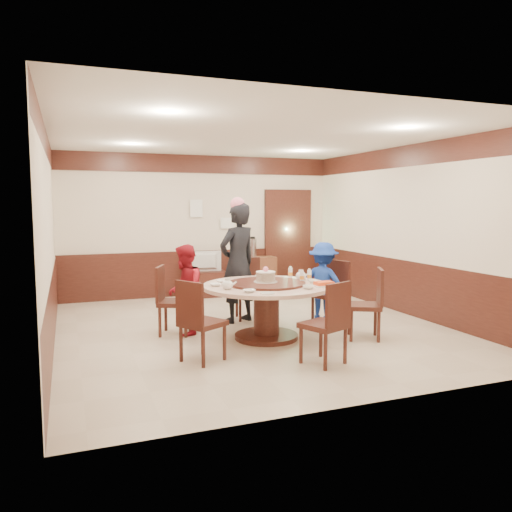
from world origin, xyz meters
name	(u,v)px	position (x,y,z in m)	size (l,w,h in m)	color
room	(253,256)	(0.01, 0.01, 1.08)	(6.00, 6.04, 2.84)	beige
banquet_table	(266,300)	(-0.02, -0.57, 0.53)	(1.74, 1.74, 0.78)	#3E1913
chair_0	(330,304)	(1.21, -0.16, 0.30)	(0.57, 0.57, 0.97)	#3E1913
chair_1	(249,300)	(0.17, 0.64, 0.30)	(0.51, 0.52, 0.97)	#3E1913
chair_2	(174,313)	(-1.16, 0.11, 0.30)	(0.58, 0.58, 0.97)	#3E1913
chair_3	(201,336)	(-1.11, -1.23, 0.30)	(0.61, 0.60, 0.97)	#3E1913
chair_4	(325,338)	(0.20, -1.83, 0.30)	(0.57, 0.58, 0.97)	#3E1913
chair_5	(365,317)	(1.25, -1.06, 0.30)	(0.60, 0.59, 0.97)	#3E1913
person_standing	(238,263)	(-0.07, 0.50, 0.93)	(0.68, 0.44, 1.85)	black
person_red	(185,290)	(-1.01, 0.03, 0.64)	(0.62, 0.48, 1.28)	#A31522
person_blue	(323,284)	(1.10, -0.13, 0.63)	(0.81, 0.47, 1.26)	#18389D
birthday_cake	(266,277)	(-0.02, -0.55, 0.85)	(0.32, 0.32, 0.21)	white
teapot_left	(227,285)	(-0.63, -0.76, 0.81)	(0.17, 0.15, 0.13)	white
teapot_right	(301,276)	(0.60, -0.37, 0.81)	(0.17, 0.15, 0.13)	white
bowl_0	(222,282)	(-0.54, -0.23, 0.77)	(0.16, 0.16, 0.04)	white
bowl_1	(308,287)	(0.35, -1.10, 0.77)	(0.15, 0.15, 0.05)	white
bowl_2	(249,291)	(-0.45, -1.07, 0.77)	(0.15, 0.15, 0.04)	white
bowl_3	(313,281)	(0.64, -0.69, 0.77)	(0.14, 0.14, 0.04)	white
bowl_4	(215,285)	(-0.71, -0.46, 0.77)	(0.15, 0.15, 0.04)	white
bowl_5	(259,277)	(0.10, 0.03, 0.77)	(0.12, 0.12, 0.04)	white
saucer_near	(267,293)	(-0.27, -1.22, 0.76)	(0.18, 0.18, 0.01)	white
saucer_far	(282,277)	(0.43, -0.07, 0.76)	(0.18, 0.18, 0.01)	white
shrimp_platter	(324,284)	(0.64, -0.98, 0.78)	(0.30, 0.20, 0.06)	white
bottle_0	(302,277)	(0.51, -0.59, 0.83)	(0.06, 0.06, 0.16)	white
bottle_1	(309,276)	(0.65, -0.53, 0.83)	(0.06, 0.06, 0.16)	white
bottle_2	(290,273)	(0.51, -0.21, 0.83)	(0.06, 0.06, 0.16)	white
tv_stand	(205,284)	(0.00, 2.75, 0.25)	(0.85, 0.45, 0.50)	#3E1913
television	(204,261)	(0.00, 2.75, 0.70)	(0.70, 0.09, 0.41)	#939396
side_cabinet	(256,275)	(1.10, 2.78, 0.38)	(0.80, 0.40, 0.75)	brown
thermos	(253,248)	(1.03, 2.78, 0.94)	(0.15, 0.15, 0.38)	silver
notice_left	(196,208)	(-0.10, 2.96, 1.75)	(0.25, 0.00, 0.35)	white
notice_right	(228,223)	(0.55, 2.96, 1.45)	(0.30, 0.00, 0.22)	white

